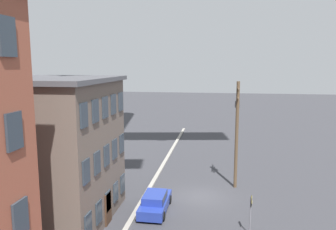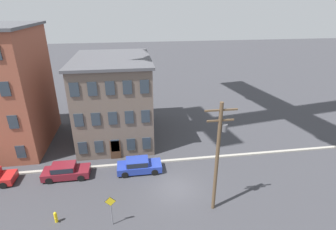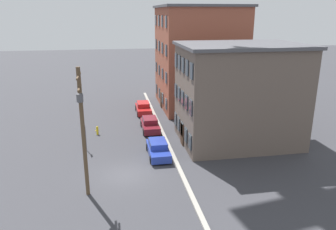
{
  "view_description": "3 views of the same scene",
  "coord_description": "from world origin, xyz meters",
  "px_view_note": "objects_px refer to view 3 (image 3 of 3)",
  "views": [
    {
      "loc": [
        -25.76,
        -1.44,
        10.8
      ],
      "look_at": [
        1.36,
        2.93,
        6.54
      ],
      "focal_mm": 35.0,
      "sensor_mm": 36.0,
      "label": 1
    },
    {
      "loc": [
        -3.65,
        -19.19,
        15.68
      ],
      "look_at": [
        -0.21,
        3.74,
        5.78
      ],
      "focal_mm": 28.0,
      "sensor_mm": 36.0,
      "label": 2
    },
    {
      "loc": [
        24.53,
        -0.79,
        12.72
      ],
      "look_at": [
        -1.16,
        3.72,
        4.59
      ],
      "focal_mm": 35.0,
      "sensor_mm": 36.0,
      "label": 3
    }
  ],
  "objects_px": {
    "fire_hydrant": "(97,130)",
    "caution_sign": "(85,134)",
    "car_maroon": "(150,124)",
    "car_red": "(143,107)",
    "utility_pole": "(83,127)",
    "car_blue": "(158,148)"
  },
  "relations": [
    {
      "from": "car_red",
      "to": "car_maroon",
      "type": "xyz_separation_m",
      "value": [
        6.88,
        0.07,
        0.0
      ]
    },
    {
      "from": "car_red",
      "to": "fire_hydrant",
      "type": "distance_m",
      "value": 9.31
    },
    {
      "from": "caution_sign",
      "to": "utility_pole",
      "type": "bearing_deg",
      "value": 4.19
    },
    {
      "from": "car_maroon",
      "to": "fire_hydrant",
      "type": "distance_m",
      "value": 5.88
    },
    {
      "from": "caution_sign",
      "to": "fire_hydrant",
      "type": "xyz_separation_m",
      "value": [
        -4.34,
        0.91,
        -1.28
      ]
    },
    {
      "from": "fire_hydrant",
      "to": "utility_pole",
      "type": "bearing_deg",
      "value": -1.42
    },
    {
      "from": "car_red",
      "to": "caution_sign",
      "type": "bearing_deg",
      "value": -29.95
    },
    {
      "from": "car_maroon",
      "to": "car_blue",
      "type": "bearing_deg",
      "value": -0.88
    },
    {
      "from": "car_maroon",
      "to": "utility_pole",
      "type": "distance_m",
      "value": 15.05
    },
    {
      "from": "car_blue",
      "to": "utility_pole",
      "type": "distance_m",
      "value": 9.59
    },
    {
      "from": "car_red",
      "to": "fire_hydrant",
      "type": "bearing_deg",
      "value": -38.45
    },
    {
      "from": "utility_pole",
      "to": "fire_hydrant",
      "type": "height_order",
      "value": "utility_pole"
    },
    {
      "from": "car_maroon",
      "to": "car_blue",
      "type": "relative_size",
      "value": 1.0
    },
    {
      "from": "car_maroon",
      "to": "utility_pole",
      "type": "relative_size",
      "value": 0.47
    },
    {
      "from": "car_maroon",
      "to": "fire_hydrant",
      "type": "relative_size",
      "value": 4.58
    },
    {
      "from": "car_red",
      "to": "utility_pole",
      "type": "bearing_deg",
      "value": -17.08
    },
    {
      "from": "car_maroon",
      "to": "car_red",
      "type": "bearing_deg",
      "value": -179.4
    },
    {
      "from": "fire_hydrant",
      "to": "caution_sign",
      "type": "bearing_deg",
      "value": -11.88
    },
    {
      "from": "utility_pole",
      "to": "fire_hydrant",
      "type": "xyz_separation_m",
      "value": [
        -12.56,
        0.31,
        -4.78
      ]
    },
    {
      "from": "car_red",
      "to": "caution_sign",
      "type": "relative_size",
      "value": 1.64
    },
    {
      "from": "caution_sign",
      "to": "fire_hydrant",
      "type": "distance_m",
      "value": 4.61
    },
    {
      "from": "car_maroon",
      "to": "fire_hydrant",
      "type": "xyz_separation_m",
      "value": [
        0.41,
        -5.86,
        -0.27
      ]
    }
  ]
}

